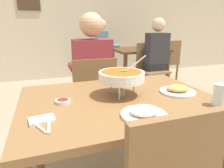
# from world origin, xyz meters

# --- Properties ---
(cafe_rear_partition) EXTENTS (10.00, 0.10, 3.00)m
(cafe_rear_partition) POSITION_xyz_m (0.00, 3.60, 1.50)
(cafe_rear_partition) COLOR beige
(cafe_rear_partition) RESTS_ON ground_plane
(dining_table_main) EXTENTS (1.23, 0.91, 0.75)m
(dining_table_main) POSITION_xyz_m (0.00, 0.00, 0.64)
(dining_table_main) COLOR brown
(dining_table_main) RESTS_ON ground_plane
(chair_diner_main) EXTENTS (0.44, 0.44, 0.90)m
(chair_diner_main) POSITION_xyz_m (-0.00, 0.74, 0.51)
(chair_diner_main) COLOR brown
(chair_diner_main) RESTS_ON ground_plane
(diner_main) EXTENTS (0.40, 0.45, 1.31)m
(diner_main) POSITION_xyz_m (0.00, 0.77, 0.75)
(diner_main) COLOR #2D2D38
(diner_main) RESTS_ON ground_plane
(curry_bowl) EXTENTS (0.33, 0.30, 0.26)m
(curry_bowl) POSITION_xyz_m (0.03, 0.04, 0.88)
(curry_bowl) COLOR silver
(curry_bowl) RESTS_ON dining_table_main
(rice_plate) EXTENTS (0.24, 0.24, 0.06)m
(rice_plate) POSITION_xyz_m (0.02, -0.29, 0.77)
(rice_plate) COLOR white
(rice_plate) RESTS_ON dining_table_main
(appetizer_plate) EXTENTS (0.24, 0.24, 0.06)m
(appetizer_plate) POSITION_xyz_m (0.41, -0.04, 0.77)
(appetizer_plate) COLOR white
(appetizer_plate) RESTS_ON dining_table_main
(sauce_dish) EXTENTS (0.09, 0.09, 0.02)m
(sauce_dish) POSITION_xyz_m (-0.35, 0.03, 0.76)
(sauce_dish) COLOR white
(sauce_dish) RESTS_ON dining_table_main
(napkin_folded) EXTENTS (0.13, 0.09, 0.02)m
(napkin_folded) POSITION_xyz_m (-0.47, -0.18, 0.76)
(napkin_folded) COLOR white
(napkin_folded) RESTS_ON dining_table_main
(fork_utensil) EXTENTS (0.09, 0.16, 0.01)m
(fork_utensil) POSITION_xyz_m (-0.49, -0.23, 0.75)
(fork_utensil) COLOR silver
(fork_utensil) RESTS_ON dining_table_main
(spoon_utensil) EXTENTS (0.02, 0.17, 0.01)m
(spoon_utensil) POSITION_xyz_m (-0.44, -0.23, 0.75)
(spoon_utensil) COLOR silver
(spoon_utensil) RESTS_ON dining_table_main
(drink_glass) EXTENTS (0.07, 0.07, 0.13)m
(drink_glass) POSITION_xyz_m (0.50, -0.30, 0.81)
(drink_glass) COLOR silver
(drink_glass) RESTS_ON dining_table_main
(dining_table_far) EXTENTS (1.00, 0.80, 0.75)m
(dining_table_far) POSITION_xyz_m (1.35, 2.40, 0.61)
(dining_table_far) COLOR #51331C
(dining_table_far) RESTS_ON ground_plane
(chair_bg_left) EXTENTS (0.47, 0.47, 0.90)m
(chair_bg_left) POSITION_xyz_m (1.30, 1.88, 0.51)
(chair_bg_left) COLOR brown
(chair_bg_left) RESTS_ON ground_plane
(chair_bg_middle) EXTENTS (0.46, 0.46, 0.90)m
(chair_bg_middle) POSITION_xyz_m (0.79, 2.90, 0.51)
(chair_bg_middle) COLOR brown
(chair_bg_middle) RESTS_ON ground_plane
(chair_bg_right) EXTENTS (0.46, 0.46, 0.90)m
(chair_bg_right) POSITION_xyz_m (1.95, 2.33, 0.51)
(chair_bg_right) COLOR brown
(chair_bg_right) RESTS_ON ground_plane
(patron_bg_left) EXTENTS (0.40, 0.45, 1.31)m
(patron_bg_left) POSITION_xyz_m (1.35, 1.82, 0.75)
(patron_bg_left) COLOR #2D2D38
(patron_bg_left) RESTS_ON ground_plane
(patron_bg_middle) EXTENTS (0.45, 0.40, 1.31)m
(patron_bg_middle) POSITION_xyz_m (0.77, 2.98, 0.75)
(patron_bg_middle) COLOR #2D2D38
(patron_bg_middle) RESTS_ON ground_plane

